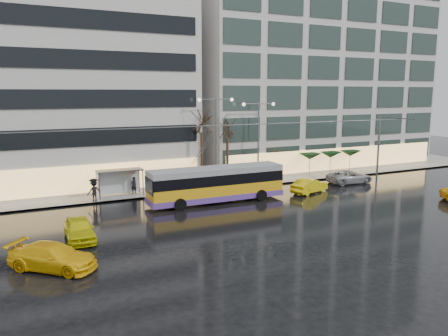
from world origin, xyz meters
TOP-DOWN VIEW (x-y plane):
  - ground at (0.00, 0.00)m, footprint 140.00×140.00m
  - sidewalk at (2.00, 14.00)m, footprint 80.00×10.00m
  - kerb at (2.00, 9.05)m, footprint 80.00×0.10m
  - building_left at (-16.00, 19.00)m, footprint 34.00×14.00m
  - building_right at (19.00, 19.00)m, footprint 32.00×14.00m
  - trolleybus at (-0.60, 5.01)m, footprint 12.42×4.89m
  - catenary at (1.00, 7.94)m, footprint 42.24×5.12m
  - bus_shelter at (-8.38, 10.69)m, footprint 4.20×1.60m
  - street_lamp_near at (2.00, 10.80)m, footprint 3.96×0.36m
  - street_lamp_far at (7.00, 10.80)m, footprint 3.96×0.36m
  - tree_a at (0.50, 11.00)m, footprint 3.20×3.20m
  - tree_b at (3.50, 11.20)m, footprint 3.20×3.20m
  - parasol_a at (14.00, 11.00)m, footprint 2.50×2.50m
  - parasol_b at (17.00, 11.00)m, footprint 2.50×2.50m
  - parasol_c at (20.00, 11.00)m, footprint 2.50×2.50m
  - taxi_a at (-13.11, -0.34)m, footprint 1.87×4.49m
  - taxi_b at (9.15, 4.43)m, footprint 4.58×2.82m
  - taxi_d at (-15.11, -4.80)m, footprint 5.16×4.82m
  - sedan_silver at (15.93, 6.33)m, footprint 5.21×2.72m
  - pedestrian_a at (-6.61, 10.89)m, footprint 1.22×1.23m
  - pedestrian_b at (-6.89, 11.67)m, footprint 0.82×0.65m
  - pedestrian_c at (-10.56, 9.40)m, footprint 1.38×1.00m

SIDE VIEW (x-z plane):
  - ground at x=0.00m, z-range 0.00..0.00m
  - sidewalk at x=2.00m, z-range 0.00..0.15m
  - kerb at x=2.00m, z-range 0.00..0.15m
  - sedan_silver at x=15.93m, z-range 0.00..1.40m
  - taxi_b at x=9.15m, z-range 0.00..1.42m
  - taxi_d at x=-15.11m, z-range 0.00..1.46m
  - taxi_a at x=-13.11m, z-range 0.00..1.52m
  - pedestrian_b at x=-6.89m, z-range 0.15..1.78m
  - pedestrian_c at x=-10.56m, z-range 0.23..2.34m
  - trolleybus at x=-0.60m, z-range -1.32..4.43m
  - pedestrian_a at x=-6.61m, z-range 0.51..2.70m
  - bus_shelter at x=-8.38m, z-range 0.71..3.22m
  - parasol_a at x=14.00m, z-range 1.12..3.77m
  - parasol_b at x=17.00m, z-range 1.12..3.77m
  - parasol_c at x=20.00m, z-range 1.12..3.77m
  - catenary at x=1.00m, z-range 0.75..7.75m
  - street_lamp_far at x=7.00m, z-range 1.45..9.98m
  - street_lamp_near at x=2.00m, z-range 1.48..10.51m
  - tree_b at x=3.50m, z-range 2.55..10.25m
  - tree_a at x=0.50m, z-range 2.89..11.29m
  - building_left at x=-16.00m, z-range 0.15..22.15m
  - building_right at x=19.00m, z-range 0.15..25.15m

